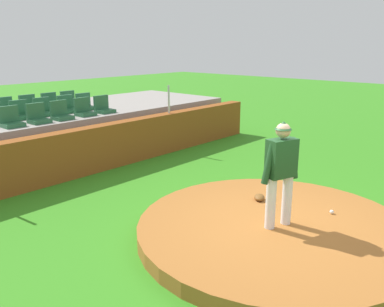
{
  "coord_description": "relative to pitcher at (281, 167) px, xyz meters",
  "views": [
    {
      "loc": [
        -5.7,
        -3.15,
        3.23
      ],
      "look_at": [
        0.0,
        1.91,
        1.15
      ],
      "focal_mm": 37.7,
      "sensor_mm": 36.0,
      "label": 1
    }
  ],
  "objects": [
    {
      "name": "ground_plane",
      "position": [
        0.04,
        0.07,
        -1.29
      ],
      "size": [
        60.0,
        60.0,
        0.0
      ],
      "primitive_type": "plane",
      "color": "#34881C"
    },
    {
      "name": "pitchers_mound",
      "position": [
        0.04,
        0.07,
        -1.17
      ],
      "size": [
        4.73,
        4.73,
        0.25
      ],
      "primitive_type": "cylinder",
      "color": "#A6642B",
      "rests_on": "ground_plane"
    },
    {
      "name": "pitcher",
      "position": [
        0.0,
        0.0,
        0.0
      ],
      "size": [
        0.76,
        0.4,
        1.8
      ],
      "rotation": [
        0.0,
        0.0,
        -0.32
      ],
      "color": "white",
      "rests_on": "pitchers_mound"
    },
    {
      "name": "baseball",
      "position": [
        1.08,
        -0.49,
        -1.01
      ],
      "size": [
        0.07,
        0.07,
        0.07
      ],
      "primitive_type": "sphere",
      "color": "white",
      "rests_on": "pitchers_mound"
    },
    {
      "name": "fielding_glove",
      "position": [
        0.78,
        0.86,
        -0.99
      ],
      "size": [
        0.36,
        0.33,
        0.11
      ],
      "primitive_type": "ellipsoid",
      "rotation": [
        0.0,
        0.0,
        0.56
      ],
      "color": "brown",
      "rests_on": "pitchers_mound"
    },
    {
      "name": "brick_barrier",
      "position": [
        0.04,
        5.52,
        -0.7
      ],
      "size": [
        12.88,
        0.4,
        1.19
      ],
      "primitive_type": "cube",
      "color": "brown",
      "rests_on": "ground_plane"
    },
    {
      "name": "fence_post_right",
      "position": [
        2.97,
        5.52,
        0.31
      ],
      "size": [
        0.06,
        0.06,
        0.84
      ],
      "primitive_type": "cylinder",
      "color": "silver",
      "rests_on": "brick_barrier"
    },
    {
      "name": "bleacher_platform",
      "position": [
        0.04,
        8.09,
        -0.66
      ],
      "size": [
        12.74,
        3.86,
        1.26
      ],
      "primitive_type": "cube",
      "color": "gray",
      "rests_on": "ground_plane"
    },
    {
      "name": "stadium_chair_0",
      "position": [
        -1.34,
        6.7,
        0.12
      ],
      "size": [
        0.48,
        0.44,
        0.5
      ],
      "rotation": [
        0.0,
        0.0,
        3.14
      ],
      "color": "#28633D",
      "rests_on": "bleacher_platform"
    },
    {
      "name": "stadium_chair_1",
      "position": [
        -0.65,
        6.68,
        0.12
      ],
      "size": [
        0.48,
        0.44,
        0.5
      ],
      "rotation": [
        0.0,
        0.0,
        3.14
      ],
      "color": "#28633D",
      "rests_on": "bleacher_platform"
    },
    {
      "name": "stadium_chair_2",
      "position": [
        0.01,
        6.67,
        0.12
      ],
      "size": [
        0.48,
        0.44,
        0.5
      ],
      "rotation": [
        0.0,
        0.0,
        3.14
      ],
      "color": "#28633D",
      "rests_on": "bleacher_platform"
    },
    {
      "name": "stadium_chair_3",
      "position": [
        0.76,
        6.71,
        0.12
      ],
      "size": [
        0.48,
        0.44,
        0.5
      ],
      "rotation": [
        0.0,
        0.0,
        3.14
      ],
      "color": "#28633D",
      "rests_on": "bleacher_platform"
    },
    {
      "name": "stadium_chair_4",
      "position": [
        1.43,
        6.71,
        0.12
      ],
      "size": [
        0.48,
        0.44,
        0.5
      ],
      "rotation": [
        0.0,
        0.0,
        3.14
      ],
      "color": "#28633D",
      "rests_on": "bleacher_platform"
    },
    {
      "name": "stadium_chair_6",
      "position": [
        -0.67,
        7.56,
        0.12
      ],
      "size": [
        0.48,
        0.44,
        0.5
      ],
      "rotation": [
        0.0,
        0.0,
        3.14
      ],
      "color": "#28633D",
      "rests_on": "bleacher_platform"
    },
    {
      "name": "stadium_chair_7",
      "position": [
        0.02,
        7.59,
        0.12
      ],
      "size": [
        0.48,
        0.44,
        0.5
      ],
      "rotation": [
        0.0,
        0.0,
        3.14
      ],
      "color": "#28633D",
      "rests_on": "bleacher_platform"
    },
    {
      "name": "stadium_chair_8",
      "position": [
        0.76,
        7.57,
        0.12
      ],
      "size": [
        0.48,
        0.44,
        0.5
      ],
      "rotation": [
        0.0,
        0.0,
        3.14
      ],
      "color": "#28633D",
      "rests_on": "bleacher_platform"
    },
    {
      "name": "stadium_chair_9",
      "position": [
        1.41,
        7.6,
        0.12
      ],
      "size": [
        0.48,
        0.44,
        0.5
      ],
      "rotation": [
        0.0,
        0.0,
        3.14
      ],
      "color": "#28633D",
      "rests_on": "bleacher_platform"
    },
    {
      "name": "stadium_chair_11",
      "position": [
        -0.65,
        8.48,
        0.12
      ],
      "size": [
        0.48,
        0.44,
        0.5
      ],
      "rotation": [
        0.0,
        0.0,
        3.14
      ],
      "color": "#28633D",
      "rests_on": "bleacher_platform"
    },
    {
      "name": "stadium_chair_12",
      "position": [
        0.06,
        8.51,
        0.12
      ],
      "size": [
        0.48,
        0.44,
        0.5
      ],
      "rotation": [
        0.0,
        0.0,
        3.14
      ],
      "color": "#28633D",
      "rests_on": "bleacher_platform"
    },
    {
      "name": "stadium_chair_13",
      "position": [
        0.76,
        8.5,
        0.12
      ],
      "size": [
        0.48,
        0.44,
        0.5
      ],
      "rotation": [
        0.0,
        0.0,
        3.14
      ],
      "color": "#28633D",
      "rests_on": "bleacher_platform"
    },
    {
      "name": "stadium_chair_14",
      "position": [
        1.41,
        8.49,
        0.12
      ],
      "size": [
        0.48,
        0.44,
        0.5
      ],
      "rotation": [
        0.0,
        0.0,
        3.14
      ],
      "color": "#28633D",
      "rests_on": "bleacher_platform"
    }
  ]
}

